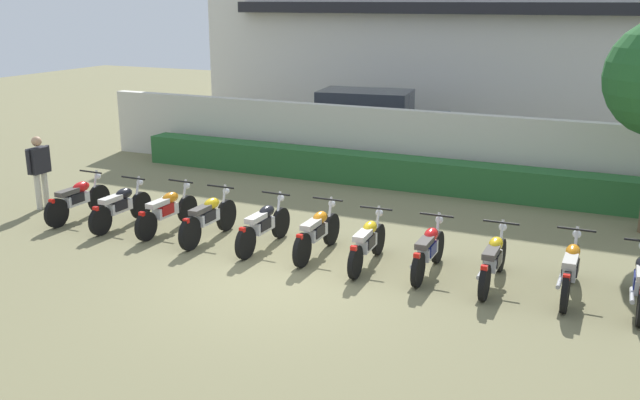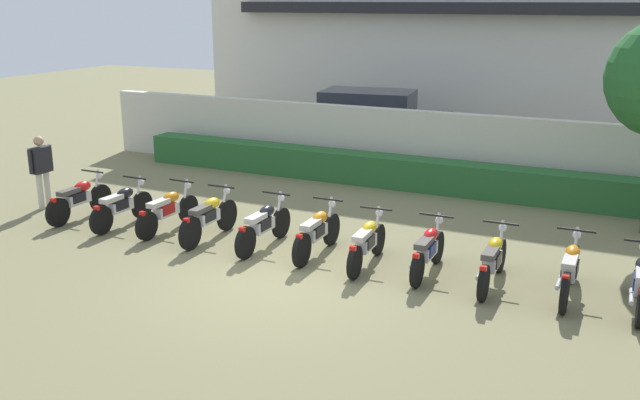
{
  "view_description": "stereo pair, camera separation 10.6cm",
  "coord_description": "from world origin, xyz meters",
  "px_view_note": "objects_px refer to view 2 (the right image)",
  "views": [
    {
      "loc": [
        5.24,
        -9.68,
        4.54
      ],
      "look_at": [
        0.0,
        1.61,
        0.99
      ],
      "focal_mm": 39.73,
      "sensor_mm": 36.0,
      "label": 1
    },
    {
      "loc": [
        5.33,
        -9.64,
        4.54
      ],
      "look_at": [
        0.0,
        1.61,
        0.99
      ],
      "focal_mm": 39.73,
      "sensor_mm": 36.0,
      "label": 2
    }
  ],
  "objects_px": {
    "motorcycle_in_row_2": "(168,210)",
    "motorcycle_in_row_9": "(570,270)",
    "motorcycle_in_row_8": "(493,260)",
    "motorcycle_in_row_3": "(209,217)",
    "inspector_person": "(41,166)",
    "motorcycle_in_row_1": "(121,205)",
    "parked_car": "(372,122)",
    "motorcycle_in_row_6": "(367,242)",
    "motorcycle_in_row_7": "(428,250)",
    "motorcycle_in_row_4": "(264,225)",
    "motorcycle_in_row_0": "(79,198)",
    "motorcycle_in_row_5": "(317,232)"
  },
  "relations": [
    {
      "from": "motorcycle_in_row_2",
      "to": "motorcycle_in_row_9",
      "type": "xyz_separation_m",
      "value": [
        7.73,
        0.01,
        0.02
      ]
    },
    {
      "from": "motorcycle_in_row_8",
      "to": "motorcycle_in_row_9",
      "type": "bearing_deg",
      "value": -87.71
    },
    {
      "from": "motorcycle_in_row_3",
      "to": "inspector_person",
      "type": "relative_size",
      "value": 1.18
    },
    {
      "from": "motorcycle_in_row_8",
      "to": "inspector_person",
      "type": "bearing_deg",
      "value": 88.08
    },
    {
      "from": "motorcycle_in_row_1",
      "to": "parked_car",
      "type": "bearing_deg",
      "value": -11.57
    },
    {
      "from": "motorcycle_in_row_6",
      "to": "motorcycle_in_row_7",
      "type": "bearing_deg",
      "value": -88.7
    },
    {
      "from": "motorcycle_in_row_4",
      "to": "inspector_person",
      "type": "height_order",
      "value": "inspector_person"
    },
    {
      "from": "parked_car",
      "to": "motorcycle_in_row_9",
      "type": "relative_size",
      "value": 2.4
    },
    {
      "from": "motorcycle_in_row_0",
      "to": "motorcycle_in_row_3",
      "type": "xyz_separation_m",
      "value": [
        3.26,
        0.04,
        0.01
      ]
    },
    {
      "from": "motorcycle_in_row_6",
      "to": "motorcycle_in_row_8",
      "type": "relative_size",
      "value": 0.96
    },
    {
      "from": "motorcycle_in_row_7",
      "to": "motorcycle_in_row_8",
      "type": "bearing_deg",
      "value": -91.75
    },
    {
      "from": "motorcycle_in_row_9",
      "to": "inspector_person",
      "type": "bearing_deg",
      "value": 88.46
    },
    {
      "from": "motorcycle_in_row_3",
      "to": "motorcycle_in_row_4",
      "type": "relative_size",
      "value": 1.0
    },
    {
      "from": "motorcycle_in_row_0",
      "to": "motorcycle_in_row_9",
      "type": "xyz_separation_m",
      "value": [
        9.94,
        0.15,
        0.01
      ]
    },
    {
      "from": "motorcycle_in_row_3",
      "to": "motorcycle_in_row_7",
      "type": "bearing_deg",
      "value": -89.62
    },
    {
      "from": "motorcycle_in_row_7",
      "to": "motorcycle_in_row_1",
      "type": "bearing_deg",
      "value": 90.46
    },
    {
      "from": "motorcycle_in_row_7",
      "to": "motorcycle_in_row_8",
      "type": "xyz_separation_m",
      "value": [
        1.1,
        -0.02,
        0.0
      ]
    },
    {
      "from": "motorcycle_in_row_1",
      "to": "inspector_person",
      "type": "distance_m",
      "value": 2.57
    },
    {
      "from": "motorcycle_in_row_2",
      "to": "motorcycle_in_row_8",
      "type": "height_order",
      "value": "same"
    },
    {
      "from": "motorcycle_in_row_9",
      "to": "motorcycle_in_row_2",
      "type": "bearing_deg",
      "value": 89.35
    },
    {
      "from": "motorcycle_in_row_4",
      "to": "motorcycle_in_row_9",
      "type": "height_order",
      "value": "motorcycle_in_row_9"
    },
    {
      "from": "motorcycle_in_row_6",
      "to": "motorcycle_in_row_7",
      "type": "relative_size",
      "value": 1.03
    },
    {
      "from": "motorcycle_in_row_8",
      "to": "motorcycle_in_row_1",
      "type": "bearing_deg",
      "value": 90.16
    },
    {
      "from": "motorcycle_in_row_4",
      "to": "motorcycle_in_row_6",
      "type": "distance_m",
      "value": 2.11
    },
    {
      "from": "inspector_person",
      "to": "motorcycle_in_row_0",
      "type": "bearing_deg",
      "value": -13.21
    },
    {
      "from": "motorcycle_in_row_2",
      "to": "motorcycle_in_row_1",
      "type": "bearing_deg",
      "value": 100.22
    },
    {
      "from": "parked_car",
      "to": "motorcycle_in_row_9",
      "type": "xyz_separation_m",
      "value": [
        6.77,
        -8.82,
        -0.48
      ]
    },
    {
      "from": "inspector_person",
      "to": "motorcycle_in_row_6",
      "type": "bearing_deg",
      "value": -2.02
    },
    {
      "from": "motorcycle_in_row_3",
      "to": "motorcycle_in_row_7",
      "type": "height_order",
      "value": "motorcycle_in_row_3"
    },
    {
      "from": "motorcycle_in_row_4",
      "to": "motorcycle_in_row_8",
      "type": "height_order",
      "value": "motorcycle_in_row_4"
    },
    {
      "from": "inspector_person",
      "to": "motorcycle_in_row_3",
      "type": "bearing_deg",
      "value": -3.36
    },
    {
      "from": "motorcycle_in_row_8",
      "to": "inspector_person",
      "type": "height_order",
      "value": "inspector_person"
    },
    {
      "from": "motorcycle_in_row_2",
      "to": "inspector_person",
      "type": "xyz_separation_m",
      "value": [
        -3.54,
        0.17,
        0.52
      ]
    },
    {
      "from": "motorcycle_in_row_0",
      "to": "motorcycle_in_row_3",
      "type": "distance_m",
      "value": 3.26
    },
    {
      "from": "parked_car",
      "to": "motorcycle_in_row_0",
      "type": "xyz_separation_m",
      "value": [
        -3.17,
        -8.98,
        -0.49
      ]
    },
    {
      "from": "parked_car",
      "to": "motorcycle_in_row_2",
      "type": "bearing_deg",
      "value": -104.08
    },
    {
      "from": "motorcycle_in_row_9",
      "to": "motorcycle_in_row_1",
      "type": "bearing_deg",
      "value": 90.38
    },
    {
      "from": "parked_car",
      "to": "motorcycle_in_row_5",
      "type": "distance_m",
      "value": 9.15
    },
    {
      "from": "motorcycle_in_row_1",
      "to": "motorcycle_in_row_3",
      "type": "distance_m",
      "value": 2.1
    },
    {
      "from": "motorcycle_in_row_5",
      "to": "motorcycle_in_row_1",
      "type": "bearing_deg",
      "value": 91.58
    },
    {
      "from": "motorcycle_in_row_8",
      "to": "inspector_person",
      "type": "distance_m",
      "value": 10.1
    },
    {
      "from": "motorcycle_in_row_7",
      "to": "motorcycle_in_row_2",
      "type": "bearing_deg",
      "value": 88.99
    },
    {
      "from": "parked_car",
      "to": "motorcycle_in_row_8",
      "type": "bearing_deg",
      "value": -65.72
    },
    {
      "from": "motorcycle_in_row_3",
      "to": "motorcycle_in_row_6",
      "type": "height_order",
      "value": "motorcycle_in_row_3"
    },
    {
      "from": "motorcycle_in_row_0",
      "to": "motorcycle_in_row_6",
      "type": "height_order",
      "value": "motorcycle_in_row_0"
    },
    {
      "from": "motorcycle_in_row_1",
      "to": "motorcycle_in_row_7",
      "type": "relative_size",
      "value": 1.01
    },
    {
      "from": "parked_car",
      "to": "motorcycle_in_row_3",
      "type": "bearing_deg",
      "value": -97.25
    },
    {
      "from": "motorcycle_in_row_3",
      "to": "motorcycle_in_row_4",
      "type": "xyz_separation_m",
      "value": [
        1.19,
        0.05,
        -0.01
      ]
    },
    {
      "from": "motorcycle_in_row_0",
      "to": "motorcycle_in_row_2",
      "type": "relative_size",
      "value": 0.97
    },
    {
      "from": "motorcycle_in_row_5",
      "to": "motorcycle_in_row_9",
      "type": "distance_m",
      "value": 4.4
    }
  ]
}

